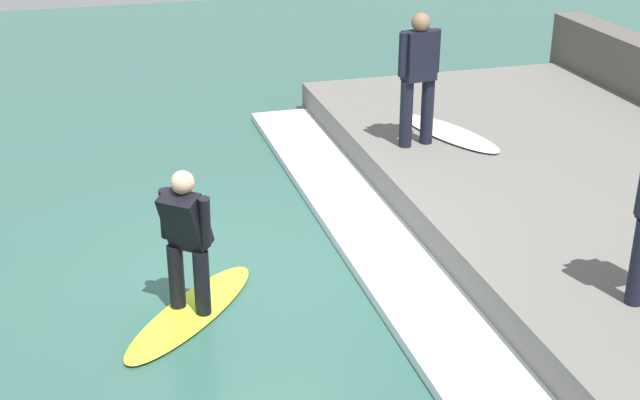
% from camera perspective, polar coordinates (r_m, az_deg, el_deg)
% --- Properties ---
extents(ground_plane, '(28.00, 28.00, 0.00)m').
position_cam_1_polar(ground_plane, '(9.15, -5.28, -4.61)').
color(ground_plane, '#2D564C').
extents(concrete_ledge, '(4.40, 9.91, 0.44)m').
position_cam_1_polar(concrete_ledge, '(10.51, 17.61, -0.42)').
color(concrete_ledge, '#66635E').
rests_on(concrete_ledge, ground_plane).
extents(wave_foam_crest, '(0.86, 9.42, 0.11)m').
position_cam_1_polar(wave_foam_crest, '(9.48, 3.94, -3.13)').
color(wave_foam_crest, silver).
rests_on(wave_foam_crest, ground_plane).
extents(surfboard_riding, '(1.67, 1.81, 0.06)m').
position_cam_1_polar(surfboard_riding, '(8.46, -8.24, -7.09)').
color(surfboard_riding, '#BFE02D').
rests_on(surfboard_riding, ground_plane).
extents(surfer_riding, '(0.52, 0.52, 1.38)m').
position_cam_1_polar(surfer_riding, '(8.08, -8.57, -2.21)').
color(surfer_riding, black).
rests_on(surfer_riding, surfboard_riding).
extents(surfer_waiting_near, '(0.56, 0.30, 1.67)m').
position_cam_1_polar(surfer_waiting_near, '(11.04, 6.33, 8.13)').
color(surfer_waiting_near, black).
rests_on(surfer_waiting_near, concrete_ledge).
extents(surfboard_waiting_near, '(1.03, 1.85, 0.06)m').
position_cam_1_polar(surfboard_waiting_near, '(11.70, 8.31, 4.28)').
color(surfboard_waiting_near, silver).
rests_on(surfboard_waiting_near, concrete_ledge).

